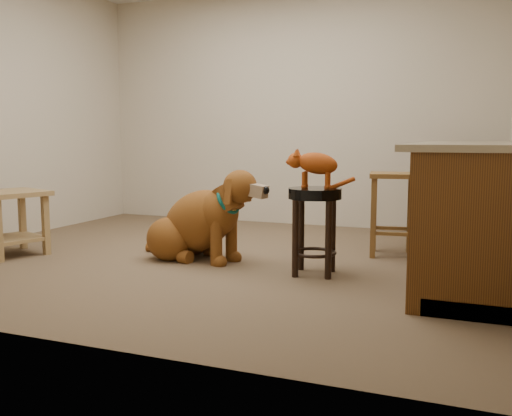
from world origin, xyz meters
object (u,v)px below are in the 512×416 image
at_px(side_table, 10,213).
at_px(golden_retriever, 199,223).
at_px(wood_stool, 392,213).
at_px(tabby_kitten, 314,165).
at_px(padded_stool, 315,213).

height_order(side_table, golden_retriever, golden_retriever).
bearing_deg(wood_stool, tabby_kitten, -115.87).
height_order(wood_stool, tabby_kitten, tabby_kitten).
distance_m(side_table, tabby_kitten, 2.57).
distance_m(padded_stool, side_table, 2.54).
height_order(padded_stool, tabby_kitten, tabby_kitten).
bearing_deg(side_table, golden_retriever, 15.62).
relative_size(wood_stool, side_table, 1.04).
bearing_deg(wood_stool, padded_stool, -115.27).
bearing_deg(golden_retriever, wood_stool, 39.00).
xyz_separation_m(padded_stool, side_table, (-2.53, -0.28, -0.09)).
distance_m(wood_stool, tabby_kitten, 1.07).
xyz_separation_m(padded_stool, wood_stool, (0.42, 0.88, -0.08)).
relative_size(wood_stool, tabby_kitten, 1.44).
xyz_separation_m(golden_retriever, tabby_kitten, (0.98, -0.14, 0.49)).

